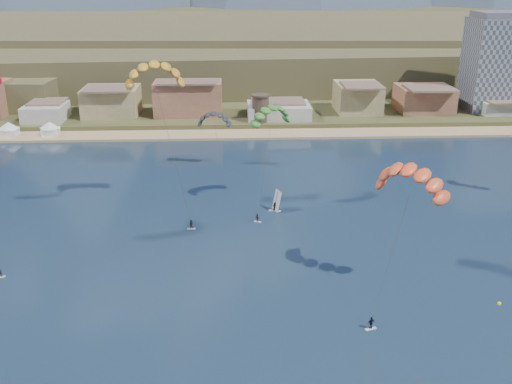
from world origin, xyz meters
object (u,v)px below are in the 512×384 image
windsurfer (276,205)px  buoy (499,304)px  kitesurfer_green (271,113)px  apartment_tower (498,62)px  kitesurfer_yellow (155,71)px  watchtower (261,108)px  kitesurfer_orange (412,175)px

windsurfer → buoy: bearing=-50.3°
kitesurfer_green → windsurfer: size_ratio=5.10×
apartment_tower → kitesurfer_yellow: bearing=-142.7°
watchtower → kitesurfer_orange: kitesurfer_orange is taller
kitesurfer_yellow → windsurfer: (23.43, -2.25, -27.32)m
kitesurfer_orange → buoy: bearing=-26.8°
watchtower → apartment_tower: bearing=9.9°
watchtower → kitesurfer_green: bearing=-91.1°
apartment_tower → windsurfer: size_ratio=7.20×
kitesurfer_orange → kitesurfer_green: kitesurfer_green is taller
buoy → windsurfer: bearing=129.7°
buoy → watchtower: bearing=106.3°
windsurfer → buoy: 48.38m
apartment_tower → kitesurfer_yellow: size_ratio=1.00×
watchtower → buoy: 109.03m
watchtower → kitesurfer_yellow: 72.74m
apartment_tower → buoy: size_ratio=52.35×
buoy → kitesurfer_yellow: bearing=144.0°
kitesurfer_green → windsurfer: (0.93, -3.31, -18.60)m
apartment_tower → buoy: bearing=-112.6°
kitesurfer_yellow → kitesurfer_green: 24.16m
kitesurfer_green → watchtower: bearing=88.9°
apartment_tower → buoy: apartment_tower is taller
kitesurfer_yellow → kitesurfer_orange: size_ratio=1.37×
kitesurfer_orange → watchtower: bearing=100.1°
watchtower → buoy: watchtower is taller
kitesurfer_orange → buoy: (13.13, -6.64, -18.40)m
kitesurfer_orange → windsurfer: (-17.78, 30.55, -17.09)m
apartment_tower → windsurfer: (-80.31, -81.27, -16.41)m
apartment_tower → kitesurfer_orange: bearing=-119.2°
kitesurfer_yellow → windsurfer: kitesurfer_yellow is taller
watchtower → windsurfer: (-0.31, -67.27, -4.96)m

